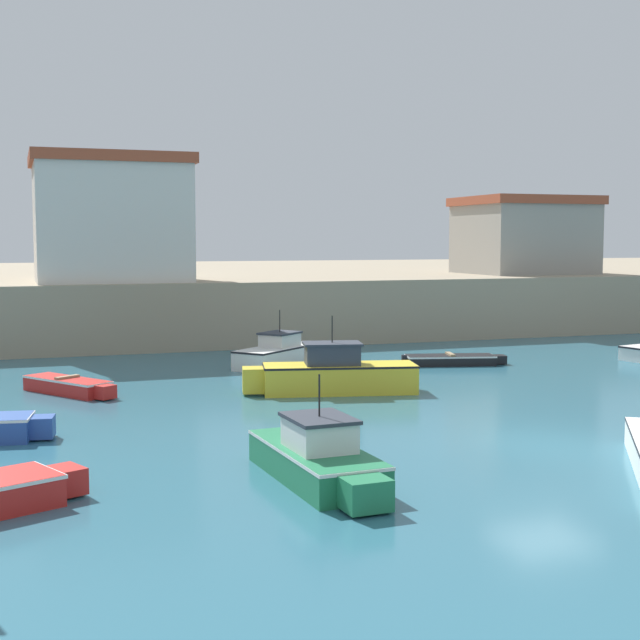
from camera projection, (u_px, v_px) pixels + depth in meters
ground_plane at (545, 445)px, 22.38m from camera, size 200.00×200.00×0.00m
quay_seawall at (206, 291)px, 61.07m from camera, size 120.00×40.00×3.13m
dinghy_black_3 at (452, 359)px, 36.55m from camera, size 4.30×1.99×0.49m
motorboat_green_4 at (319, 458)px, 18.95m from camera, size 1.87×5.13×2.31m
dinghy_red_5 at (69, 385)px, 29.73m from camera, size 2.87×3.74×0.59m
motorboat_yellow_7 at (334, 374)px, 29.88m from camera, size 5.96×2.68×2.60m
motorboat_white_8 at (279, 353)px, 36.34m from camera, size 4.52×4.10×2.28m
harbor_shed_mid_row at (524, 235)px, 52.39m from camera, size 7.00×6.39×4.48m
harbor_shed_far_end at (111, 218)px, 42.58m from camera, size 7.39×5.97×6.00m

